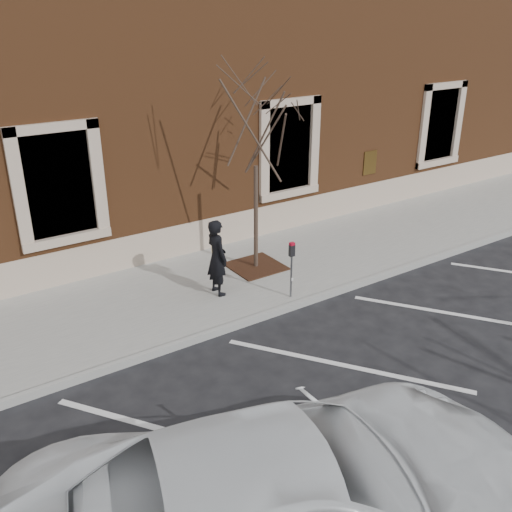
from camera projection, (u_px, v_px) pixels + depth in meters
ground at (272, 315)px, 11.72m from camera, size 120.00×120.00×0.00m
sidewalk_near at (228, 280)px, 13.02m from camera, size 40.00×3.50×0.15m
curb_near at (274, 312)px, 11.65m from camera, size 40.00×0.12×0.15m
parking_stripes at (345, 366)px, 10.04m from camera, size 28.00×4.40×0.01m
building_civic at (114, 77)px, 16.00m from camera, size 40.00×8.62×8.00m
man at (217, 257)px, 11.96m from camera, size 0.40×0.61×1.66m
parking_meter at (292, 260)px, 11.79m from camera, size 0.11×0.09×1.24m
tree_grate at (256, 266)px, 13.52m from camera, size 1.18×1.18×0.03m
sapling at (256, 136)px, 12.28m from camera, size 2.67×2.67×4.45m
white_truck at (297, 505)px, 6.14m from camera, size 6.89×4.60×1.76m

